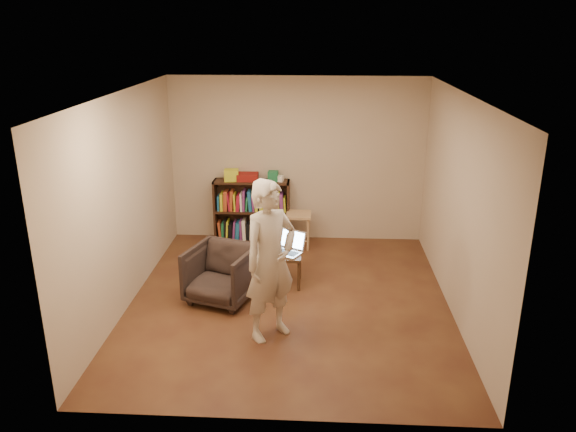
# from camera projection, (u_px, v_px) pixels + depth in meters

# --- Properties ---
(floor) EXTENTS (4.50, 4.50, 0.00)m
(floor) POSITION_uv_depth(u_px,v_px,m) (289.00, 301.00, 7.13)
(floor) COLOR #441F16
(floor) RESTS_ON ground
(ceiling) EXTENTS (4.50, 4.50, 0.00)m
(ceiling) POSITION_uv_depth(u_px,v_px,m) (289.00, 94.00, 6.28)
(ceiling) COLOR silver
(ceiling) RESTS_ON wall_back
(wall_back) EXTENTS (4.00, 0.00, 4.00)m
(wall_back) POSITION_uv_depth(u_px,v_px,m) (297.00, 160.00, 8.83)
(wall_back) COLOR #CAB298
(wall_back) RESTS_ON floor
(wall_left) EXTENTS (0.00, 4.50, 4.50)m
(wall_left) POSITION_uv_depth(u_px,v_px,m) (125.00, 201.00, 6.81)
(wall_left) COLOR #CAB298
(wall_left) RESTS_ON floor
(wall_right) EXTENTS (0.00, 4.50, 4.50)m
(wall_right) POSITION_uv_depth(u_px,v_px,m) (459.00, 207.00, 6.60)
(wall_right) COLOR #CAB298
(wall_right) RESTS_ON floor
(bookshelf) EXTENTS (1.20, 0.30, 1.00)m
(bookshelf) POSITION_uv_depth(u_px,v_px,m) (252.00, 214.00, 9.00)
(bookshelf) COLOR black
(bookshelf) RESTS_ON floor
(box_yellow) EXTENTS (0.24, 0.19, 0.18)m
(box_yellow) POSITION_uv_depth(u_px,v_px,m) (231.00, 175.00, 8.78)
(box_yellow) COLOR yellow
(box_yellow) RESTS_ON bookshelf
(red_cloth) EXTENTS (0.34, 0.25, 0.11)m
(red_cloth) POSITION_uv_depth(u_px,v_px,m) (248.00, 177.00, 8.82)
(red_cloth) COLOR maroon
(red_cloth) RESTS_ON bookshelf
(box_green) EXTENTS (0.16, 0.16, 0.15)m
(box_green) POSITION_uv_depth(u_px,v_px,m) (273.00, 176.00, 8.77)
(box_green) COLOR #1D6D3F
(box_green) RESTS_ON bookshelf
(box_white) EXTENTS (0.13, 0.13, 0.09)m
(box_white) POSITION_uv_depth(u_px,v_px,m) (280.00, 179.00, 8.76)
(box_white) COLOR white
(box_white) RESTS_ON bookshelf
(stool) EXTENTS (0.38, 0.38, 0.55)m
(stool) POSITION_uv_depth(u_px,v_px,m) (299.00, 220.00, 8.71)
(stool) COLOR #B27A56
(stool) RESTS_ON floor
(armchair) EXTENTS (0.97, 0.99, 0.71)m
(armchair) POSITION_uv_depth(u_px,v_px,m) (221.00, 274.00, 7.06)
(armchair) COLOR #2F231F
(armchair) RESTS_ON floor
(side_table) EXTENTS (0.43, 0.43, 0.44)m
(side_table) POSITION_uv_depth(u_px,v_px,m) (285.00, 259.00, 7.48)
(side_table) COLOR #301F10
(side_table) RESTS_ON floor
(laptop) EXTENTS (0.50, 0.49, 0.28)m
(laptop) POSITION_uv_depth(u_px,v_px,m) (289.00, 248.00, 7.50)
(laptop) COLOR silver
(laptop) RESTS_ON side_table
(person) EXTENTS (0.78, 0.77, 1.82)m
(person) POSITION_uv_depth(u_px,v_px,m) (270.00, 261.00, 6.08)
(person) COLOR beige
(person) RESTS_ON floor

